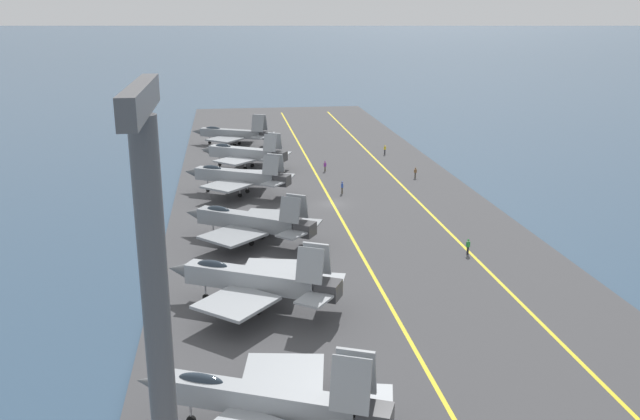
{
  "coord_description": "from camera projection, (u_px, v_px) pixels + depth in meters",
  "views": [
    {
      "loc": [
        -88.38,
        14.08,
        26.42
      ],
      "look_at": [
        -10.84,
        3.3,
        2.9
      ],
      "focal_mm": 38.0,
      "sensor_mm": 36.0,
      "label": 1
    }
  ],
  "objects": [
    {
      "name": "crew_brown_vest",
      "position": [
        415.0,
        172.0,
        107.12
      ],
      "size": [
        0.36,
        0.44,
        1.72
      ],
      "color": "#4C473D",
      "rests_on": "carrier_deck"
    },
    {
      "name": "crew_yellow_vest",
      "position": [
        385.0,
        149.0,
        124.13
      ],
      "size": [
        0.45,
        0.45,
        1.76
      ],
      "color": "#232328",
      "rests_on": "carrier_deck"
    },
    {
      "name": "parked_jet_second",
      "position": [
        254.0,
        280.0,
        60.34
      ],
      "size": [
        14.06,
        16.5,
        6.63
      ],
      "color": "#93999E",
      "rests_on": "carrier_deck"
    },
    {
      "name": "parked_jet_third",
      "position": [
        250.0,
        221.0,
        77.69
      ],
      "size": [
        14.06,
        16.27,
        6.15
      ],
      "color": "gray",
      "rests_on": "carrier_deck"
    },
    {
      "name": "crew_green_vest",
      "position": [
        468.0,
        246.0,
        73.89
      ],
      "size": [
        0.4,
        0.46,
        1.8
      ],
      "color": "#232328",
      "rests_on": "carrier_deck"
    },
    {
      "name": "deck_stripe_foul_line",
      "position": [
        417.0,
        201.0,
        94.76
      ],
      "size": [
        169.81,
        1.13,
        0.01
      ],
      "primitive_type": "cube",
      "rotation": [
        0.0,
        0.0,
        0.0
      ],
      "color": "yellow",
      "rests_on": "carrier_deck"
    },
    {
      "name": "carrier_deck",
      "position": [
        333.0,
        205.0,
        93.24
      ],
      "size": [
        188.68,
        43.64,
        0.4
      ],
      "primitive_type": "cube",
      "color": "#424244",
      "rests_on": "ground"
    },
    {
      "name": "parked_jet_nearest",
      "position": [
        265.0,
        400.0,
        41.98
      ],
      "size": [
        14.29,
        16.77,
        6.7
      ],
      "color": "#93999E",
      "rests_on": "carrier_deck"
    },
    {
      "name": "parked_jet_fourth",
      "position": [
        238.0,
        176.0,
        97.04
      ],
      "size": [
        13.22,
        16.35,
        6.3
      ],
      "color": "gray",
      "rests_on": "carrier_deck"
    },
    {
      "name": "crew_blue_vest",
      "position": [
        342.0,
        187.0,
        98.07
      ],
      "size": [
        0.39,
        0.27,
        1.84
      ],
      "color": "#4C473D",
      "rests_on": "carrier_deck"
    },
    {
      "name": "parked_jet_sixth",
      "position": [
        233.0,
        134.0,
        131.77
      ],
      "size": [
        13.19,
        16.62,
        6.31
      ],
      "color": "gray",
      "rests_on": "carrier_deck"
    },
    {
      "name": "deck_stripe_centerline",
      "position": [
        333.0,
        204.0,
        93.18
      ],
      "size": [
        169.81,
        0.36,
        0.01
      ],
      "primitive_type": "cube",
      "color": "yellow",
      "rests_on": "carrier_deck"
    },
    {
      "name": "ground_plane",
      "position": [
        333.0,
        207.0,
        93.29
      ],
      "size": [
        2000.0,
        2000.0,
        0.0
      ],
      "primitive_type": "plane",
      "color": "#334C66"
    },
    {
      "name": "crew_purple_vest",
      "position": [
        325.0,
        166.0,
        111.42
      ],
      "size": [
        0.44,
        0.46,
        1.74
      ],
      "color": "#4C473D",
      "rests_on": "carrier_deck"
    },
    {
      "name": "parked_jet_fifth",
      "position": [
        244.0,
        153.0,
        113.18
      ],
      "size": [
        12.84,
        15.66,
        6.28
      ],
      "color": "#93999E",
      "rests_on": "carrier_deck"
    }
  ]
}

